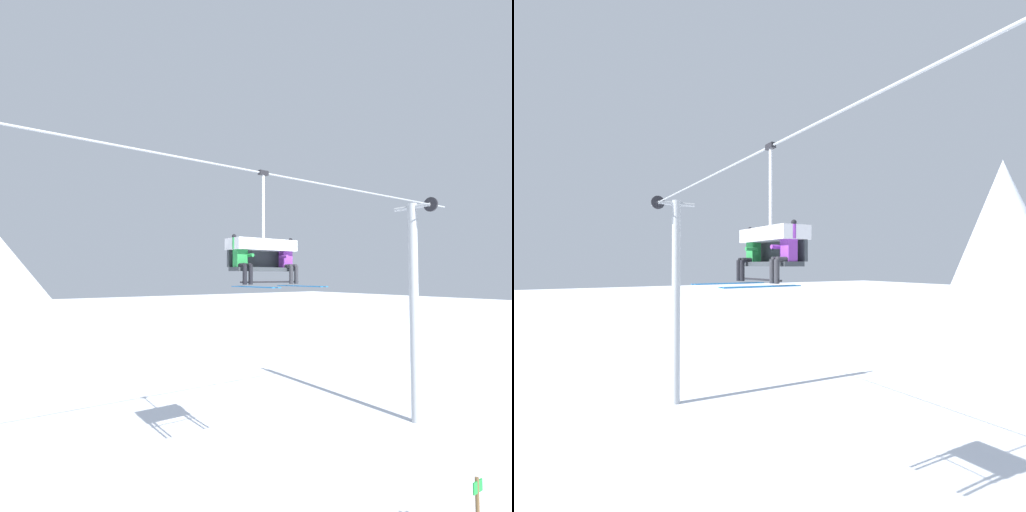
% 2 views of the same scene
% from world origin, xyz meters
% --- Properties ---
extents(ground_plane, '(200.00, 200.00, 0.00)m').
position_xyz_m(ground_plane, '(0.00, 0.00, 0.00)').
color(ground_plane, silver).
extents(mountain_peak_west, '(13.92, 13.92, 17.89)m').
position_xyz_m(mountain_peak_west, '(-16.19, 40.86, 8.94)').
color(mountain_peak_west, silver).
rests_on(mountain_peak_west, ground_plane).
extents(lift_tower_near, '(0.36, 1.88, 8.81)m').
position_xyz_m(lift_tower_near, '(-7.58, -0.02, 4.57)').
color(lift_tower_near, '#9EA3A8').
rests_on(lift_tower_near, ground_plane).
extents(lift_cable, '(19.36, 0.05, 0.05)m').
position_xyz_m(lift_cable, '(1.09, -0.80, 8.53)').
color(lift_cable, '#9EA3A8').
extents(chairlift_chair, '(1.92, 0.74, 3.01)m').
position_xyz_m(chairlift_chair, '(1.66, -0.73, 6.45)').
color(chairlift_chair, '#33383D').
extents(skier_green, '(0.48, 1.70, 1.34)m').
position_xyz_m(skier_green, '(0.91, -0.94, 6.16)').
color(skier_green, '#23843D').
extents(skier_purple, '(0.48, 1.70, 1.34)m').
position_xyz_m(skier_purple, '(2.42, -0.94, 6.16)').
color(skier_purple, purple).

